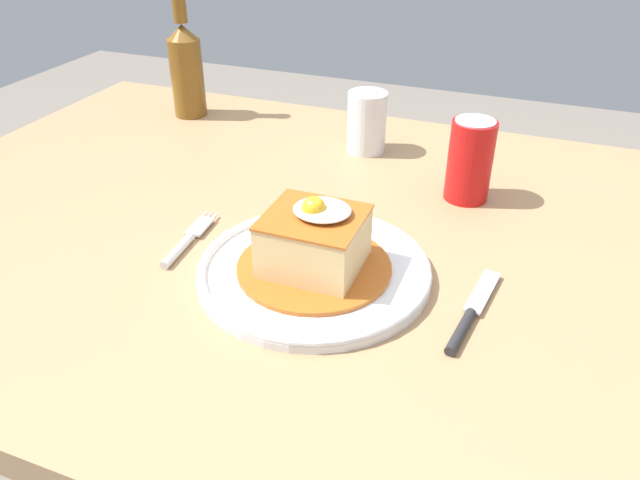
% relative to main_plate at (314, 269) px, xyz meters
% --- Properties ---
extents(dining_table, '(1.50, 0.91, 0.76)m').
position_rel_main_plate_xyz_m(dining_table, '(0.04, 0.11, -0.11)').
color(dining_table, '#A87F56').
rests_on(dining_table, ground_plane).
extents(main_plate, '(0.29, 0.29, 0.02)m').
position_rel_main_plate_xyz_m(main_plate, '(0.00, 0.00, 0.00)').
color(main_plate, white).
rests_on(main_plate, dining_table).
extents(sandwich_meal, '(0.19, 0.19, 0.10)m').
position_rel_main_plate_xyz_m(sandwich_meal, '(0.00, 0.00, 0.04)').
color(sandwich_meal, '#B75B1E').
rests_on(sandwich_meal, main_plate).
extents(fork, '(0.03, 0.14, 0.01)m').
position_rel_main_plate_xyz_m(fork, '(-0.18, 0.00, -0.00)').
color(fork, silver).
rests_on(fork, dining_table).
extents(knife, '(0.04, 0.17, 0.01)m').
position_rel_main_plate_xyz_m(knife, '(0.19, -0.02, -0.00)').
color(knife, '#262628').
rests_on(knife, dining_table).
extents(soda_can, '(0.07, 0.07, 0.12)m').
position_rel_main_plate_xyz_m(soda_can, '(0.14, 0.27, 0.05)').
color(soda_can, red).
rests_on(soda_can, dining_table).
extents(beer_bottle_amber, '(0.06, 0.06, 0.27)m').
position_rel_main_plate_xyz_m(beer_bottle_amber, '(-0.44, 0.44, 0.09)').
color(beer_bottle_amber, brown).
rests_on(beer_bottle_amber, dining_table).
extents(drinking_glass, '(0.07, 0.07, 0.10)m').
position_rel_main_plate_xyz_m(drinking_glass, '(-0.06, 0.39, 0.04)').
color(drinking_glass, '#3F2314').
rests_on(drinking_glass, dining_table).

